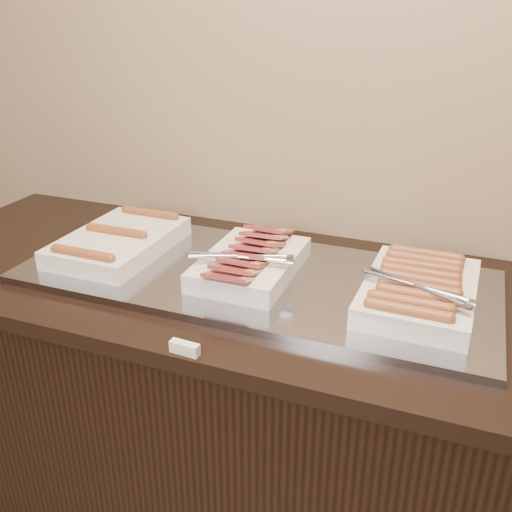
# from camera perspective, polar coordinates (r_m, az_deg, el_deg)

# --- Properties ---
(counter) EXTENTS (2.06, 0.76, 0.90)m
(counter) POSITION_cam_1_polar(r_m,az_deg,el_deg) (1.72, -0.03, -15.91)
(counter) COLOR black
(counter) RESTS_ON ground
(warming_tray) EXTENTS (1.20, 0.50, 0.02)m
(warming_tray) POSITION_cam_1_polar(r_m,az_deg,el_deg) (1.47, -0.20, -2.10)
(warming_tray) COLOR #92949F
(warming_tray) RESTS_ON counter
(dish_left) EXTENTS (0.25, 0.38, 0.07)m
(dish_left) POSITION_cam_1_polar(r_m,az_deg,el_deg) (1.63, -13.54, 1.43)
(dish_left) COLOR silver
(dish_left) RESTS_ON warming_tray
(dish_center) EXTENTS (0.27, 0.36, 0.09)m
(dish_center) POSITION_cam_1_polar(r_m,az_deg,el_deg) (1.45, -0.63, -0.55)
(dish_center) COLOR silver
(dish_center) RESTS_ON warming_tray
(dish_right) EXTENTS (0.27, 0.37, 0.08)m
(dish_right) POSITION_cam_1_polar(r_m,az_deg,el_deg) (1.36, 15.97, -3.25)
(dish_right) COLOR silver
(dish_right) RESTS_ON warming_tray
(label_holder) EXTENTS (0.06, 0.02, 0.03)m
(label_holder) POSITION_cam_1_polar(r_m,az_deg,el_deg) (1.19, -7.14, -9.13)
(label_holder) COLOR silver
(label_holder) RESTS_ON counter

